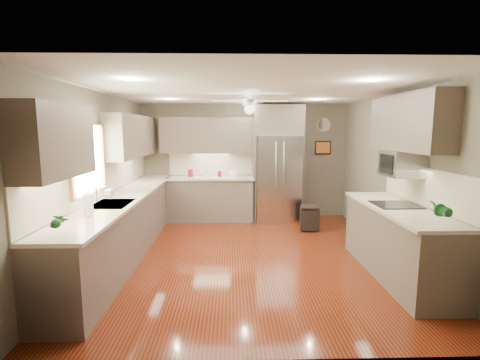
{
  "coord_description": "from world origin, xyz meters",
  "views": [
    {
      "loc": [
        -0.29,
        -5.2,
        1.94
      ],
      "look_at": [
        -0.14,
        0.6,
        1.1
      ],
      "focal_mm": 26.0,
      "sensor_mm": 36.0,
      "label": 1
    }
  ],
  "objects_px": {
    "bowl": "(233,176)",
    "canister_d": "(220,174)",
    "canister_a": "(191,173)",
    "refrigerator": "(277,165)",
    "stool": "(309,218)",
    "paper_towel": "(88,205)",
    "potted_plant_right": "(439,209)",
    "canister_c": "(208,173)",
    "microwave": "(401,164)",
    "soap_bottle": "(110,192)",
    "potted_plant_left": "(56,222)"
  },
  "relations": [
    {
      "from": "bowl",
      "to": "canister_d",
      "type": "bearing_deg",
      "value": 164.6
    },
    {
      "from": "canister_a",
      "to": "refrigerator",
      "type": "bearing_deg",
      "value": -1.66
    },
    {
      "from": "stool",
      "to": "paper_towel",
      "type": "xyz_separation_m",
      "value": [
        -3.18,
        -2.58,
        0.84
      ]
    },
    {
      "from": "canister_d",
      "to": "potted_plant_right",
      "type": "relative_size",
      "value": 0.38
    },
    {
      "from": "canister_a",
      "to": "canister_d",
      "type": "height_order",
      "value": "canister_a"
    },
    {
      "from": "canister_c",
      "to": "stool",
      "type": "height_order",
      "value": "canister_c"
    },
    {
      "from": "refrigerator",
      "to": "microwave",
      "type": "bearing_deg",
      "value": -63.91
    },
    {
      "from": "potted_plant_right",
      "to": "refrigerator",
      "type": "xyz_separation_m",
      "value": [
        -1.21,
        3.81,
        0.09
      ]
    },
    {
      "from": "bowl",
      "to": "microwave",
      "type": "bearing_deg",
      "value": -50.05
    },
    {
      "from": "soap_bottle",
      "to": "refrigerator",
      "type": "xyz_separation_m",
      "value": [
        2.76,
        2.34,
        0.15
      ]
    },
    {
      "from": "potted_plant_right",
      "to": "microwave",
      "type": "height_order",
      "value": "microwave"
    },
    {
      "from": "soap_bottle",
      "to": "paper_towel",
      "type": "bearing_deg",
      "value": -83.89
    },
    {
      "from": "canister_a",
      "to": "potted_plant_right",
      "type": "xyz_separation_m",
      "value": [
        3.07,
        -3.86,
        0.08
      ]
    },
    {
      "from": "potted_plant_right",
      "to": "bowl",
      "type": "distance_m",
      "value": 4.38
    },
    {
      "from": "canister_a",
      "to": "paper_towel",
      "type": "bearing_deg",
      "value": -102.84
    },
    {
      "from": "refrigerator",
      "to": "microwave",
      "type": "height_order",
      "value": "refrigerator"
    },
    {
      "from": "canister_d",
      "to": "microwave",
      "type": "distance_m",
      "value": 3.82
    },
    {
      "from": "soap_bottle",
      "to": "refrigerator",
      "type": "distance_m",
      "value": 3.62
    },
    {
      "from": "potted_plant_left",
      "to": "soap_bottle",
      "type": "bearing_deg",
      "value": 93.52
    },
    {
      "from": "canister_c",
      "to": "refrigerator",
      "type": "relative_size",
      "value": 0.08
    },
    {
      "from": "soap_bottle",
      "to": "paper_towel",
      "type": "xyz_separation_m",
      "value": [
        0.11,
        -1.05,
        0.04
      ]
    },
    {
      "from": "canister_d",
      "to": "potted_plant_right",
      "type": "distance_m",
      "value": 4.6
    },
    {
      "from": "canister_c",
      "to": "canister_d",
      "type": "xyz_separation_m",
      "value": [
        0.25,
        0.03,
        -0.03
      ]
    },
    {
      "from": "canister_c",
      "to": "paper_towel",
      "type": "relative_size",
      "value": 0.7
    },
    {
      "from": "bowl",
      "to": "microwave",
      "type": "xyz_separation_m",
      "value": [
        2.27,
        -2.71,
        0.51
      ]
    },
    {
      "from": "microwave",
      "to": "stool",
      "type": "relative_size",
      "value": 1.23
    },
    {
      "from": "stool",
      "to": "potted_plant_left",
      "type": "bearing_deg",
      "value": -133.69
    },
    {
      "from": "canister_a",
      "to": "canister_c",
      "type": "xyz_separation_m",
      "value": [
        0.37,
        0.0,
        0.01
      ]
    },
    {
      "from": "potted_plant_right",
      "to": "paper_towel",
      "type": "xyz_separation_m",
      "value": [
        -3.86,
        0.42,
        -0.02
      ]
    },
    {
      "from": "refrigerator",
      "to": "stool",
      "type": "distance_m",
      "value": 1.35
    },
    {
      "from": "soap_bottle",
      "to": "bowl",
      "type": "relative_size",
      "value": 0.89
    },
    {
      "from": "bowl",
      "to": "stool",
      "type": "xyz_separation_m",
      "value": [
        1.48,
        -0.8,
        -0.73
      ]
    },
    {
      "from": "canister_a",
      "to": "stool",
      "type": "distance_m",
      "value": 2.66
    },
    {
      "from": "bowl",
      "to": "paper_towel",
      "type": "distance_m",
      "value": 3.79
    },
    {
      "from": "canister_d",
      "to": "refrigerator",
      "type": "xyz_separation_m",
      "value": [
        1.24,
        -0.09,
        0.19
      ]
    },
    {
      "from": "potted_plant_left",
      "to": "bowl",
      "type": "height_order",
      "value": "potted_plant_left"
    },
    {
      "from": "canister_d",
      "to": "bowl",
      "type": "distance_m",
      "value": 0.31
    },
    {
      "from": "potted_plant_left",
      "to": "paper_towel",
      "type": "height_order",
      "value": "same"
    },
    {
      "from": "soap_bottle",
      "to": "potted_plant_left",
      "type": "xyz_separation_m",
      "value": [
        0.11,
        -1.79,
        0.04
      ]
    },
    {
      "from": "canister_c",
      "to": "refrigerator",
      "type": "xyz_separation_m",
      "value": [
        1.49,
        -0.06,
        0.16
      ]
    },
    {
      "from": "refrigerator",
      "to": "stool",
      "type": "xyz_separation_m",
      "value": [
        0.53,
        -0.8,
        -0.95
      ]
    },
    {
      "from": "stool",
      "to": "potted_plant_right",
      "type": "bearing_deg",
      "value": -77.23
    },
    {
      "from": "microwave",
      "to": "stool",
      "type": "height_order",
      "value": "microwave"
    },
    {
      "from": "potted_plant_left",
      "to": "bowl",
      "type": "distance_m",
      "value": 4.47
    },
    {
      "from": "potted_plant_right",
      "to": "paper_towel",
      "type": "bearing_deg",
      "value": 173.71
    },
    {
      "from": "canister_d",
      "to": "potted_plant_left",
      "type": "relative_size",
      "value": 0.44
    },
    {
      "from": "canister_a",
      "to": "potted_plant_left",
      "type": "relative_size",
      "value": 0.59
    },
    {
      "from": "paper_towel",
      "to": "potted_plant_right",
      "type": "bearing_deg",
      "value": -6.29
    },
    {
      "from": "bowl",
      "to": "canister_a",
      "type": "bearing_deg",
      "value": 176.89
    },
    {
      "from": "canister_c",
      "to": "refrigerator",
      "type": "distance_m",
      "value": 1.5
    }
  ]
}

